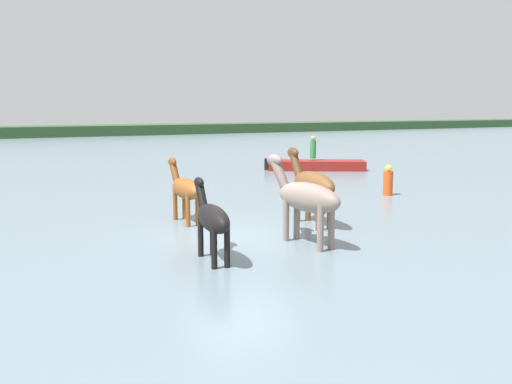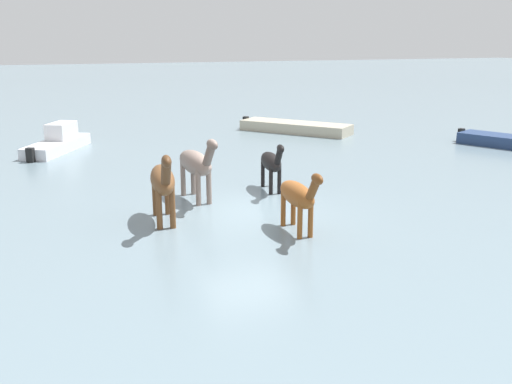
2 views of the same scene
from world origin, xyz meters
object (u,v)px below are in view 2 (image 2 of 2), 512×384
object	(u,v)px
horse_dun_straggler	(298,195)
horse_chestnut_trailing	(272,162)
horse_gray_outer	(196,164)
boat_skiff_near	(58,144)
horse_lead	(163,181)
boat_dinghy_port	(295,129)

from	to	relation	value
horse_dun_straggler	horse_chestnut_trailing	world-z (taller)	horse_dun_straggler
horse_gray_outer	boat_skiff_near	bearing A→B (deg)	-166.39
horse_chestnut_trailing	boat_skiff_near	distance (m)	11.22
horse_lead	horse_chestnut_trailing	bearing A→B (deg)	123.49
horse_dun_straggler	boat_dinghy_port	distance (m)	15.75
horse_gray_outer	boat_skiff_near	size ratio (longest dim) A/B	0.62
horse_lead	boat_skiff_near	distance (m)	11.63
horse_dun_straggler	horse_chestnut_trailing	distance (m)	4.10
horse_chestnut_trailing	boat_skiff_near	xyz separation A→B (m)	(6.30, -9.27, -0.62)
horse_gray_outer	boat_skiff_near	world-z (taller)	horse_gray_outer
horse_lead	horse_dun_straggler	bearing A→B (deg)	62.66
boat_dinghy_port	horse_chestnut_trailing	bearing A→B (deg)	-67.74
horse_gray_outer	horse_lead	distance (m)	2.23
horse_gray_outer	boat_dinghy_port	size ratio (longest dim) A/B	0.49
horse_gray_outer	boat_dinghy_port	world-z (taller)	horse_gray_outer
horse_chestnut_trailing	boat_dinghy_port	xyz separation A→B (m)	(-5.37, -10.44, -0.74)
horse_gray_outer	boat_dinghy_port	distance (m)	13.36
horse_gray_outer	horse_chestnut_trailing	world-z (taller)	horse_gray_outer
horse_dun_straggler	boat_skiff_near	distance (m)	14.37
horse_dun_straggler	horse_lead	xyz separation A→B (m)	(3.02, -1.94, 0.17)
horse_dun_straggler	horse_gray_outer	bearing A→B (deg)	-155.82
horse_dun_straggler	horse_lead	world-z (taller)	horse_lead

